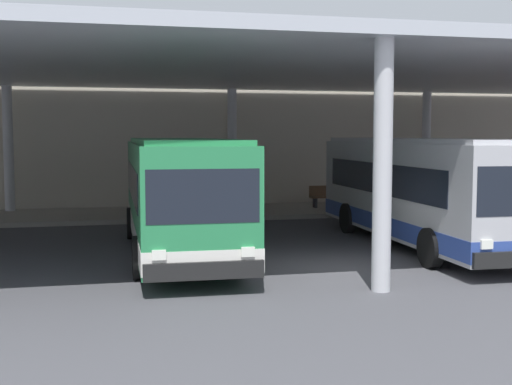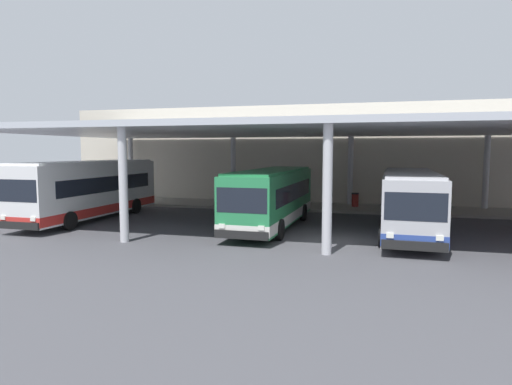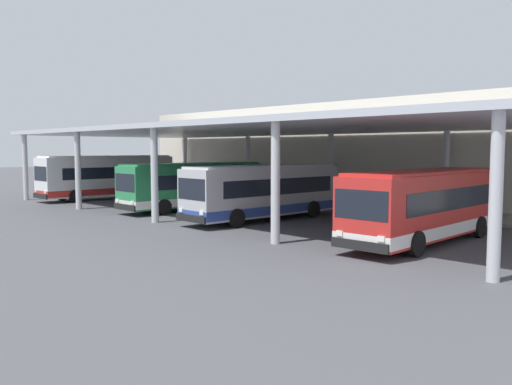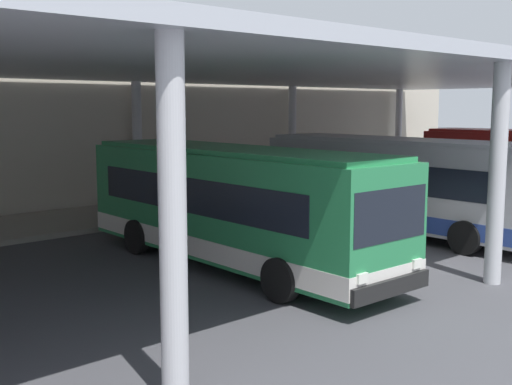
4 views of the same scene
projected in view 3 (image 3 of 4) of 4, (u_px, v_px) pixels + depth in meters
name	position (u px, v px, depth m)	size (l,w,h in m)	color
ground_plane	(191.00, 218.00, 31.11)	(200.00, 200.00, 0.00)	#47474C
platform_kerb	(316.00, 203.00, 39.32)	(42.00, 4.50, 0.18)	gray
station_building_facade	(343.00, 152.00, 41.28)	(48.00, 1.60, 7.79)	beige
canopy_shelter	(257.00, 131.00, 34.52)	(40.00, 17.00, 5.55)	silver
bus_nearest_bay	(108.00, 176.00, 43.53)	(2.78, 11.35, 3.57)	white
bus_second_bay	(194.00, 185.00, 35.63)	(2.89, 10.58, 3.17)	#28844C
bus_middle_bay	(265.00, 191.00, 30.36)	(2.93, 10.60, 3.17)	#B7B7BC
bus_far_bay	(426.00, 205.00, 22.99)	(2.86, 10.58, 3.17)	red
bench_waiting	(361.00, 199.00, 36.52)	(1.80, 0.45, 0.92)	brown
trash_bin	(324.00, 195.00, 39.19)	(0.52, 0.52, 0.98)	maroon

